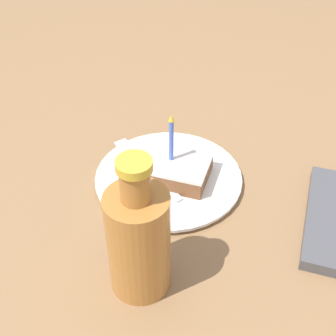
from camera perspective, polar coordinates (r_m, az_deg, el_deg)
name	(u,v)px	position (r m, az deg, el deg)	size (l,w,h in m)	color
ground_plane	(154,186)	(0.84, -1.75, -2.25)	(2.40, 2.40, 0.04)	olive
plate	(168,179)	(0.82, 0.00, -1.34)	(0.26, 0.26, 0.01)	white
cake_slice	(170,168)	(0.80, 0.30, -0.04)	(0.09, 0.13, 0.13)	brown
fork	(143,165)	(0.83, -3.03, 0.41)	(0.13, 0.17, 0.00)	silver
bottle	(139,239)	(0.61, -3.62, -8.65)	(0.08, 0.08, 0.22)	#B27233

